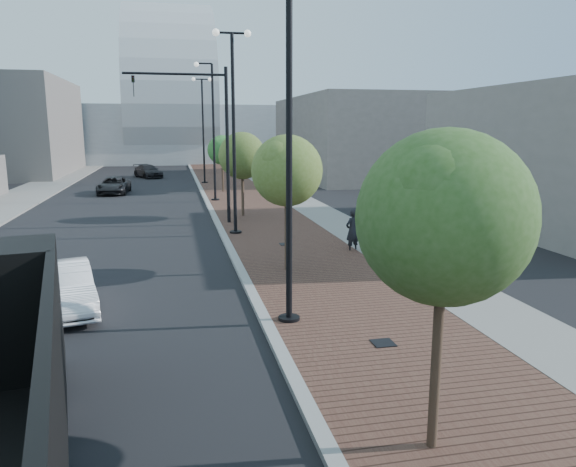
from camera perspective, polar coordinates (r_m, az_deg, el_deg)
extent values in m
cube|color=#4C2D23|center=(43.70, -4.49, 4.59)|extent=(7.00, 140.00, 0.12)
cube|color=slate|center=(44.14, -1.00, 4.70)|extent=(2.40, 140.00, 0.13)
cube|color=gray|center=(43.38, -9.09, 4.45)|extent=(0.30, 140.00, 0.14)
cube|color=slate|center=(44.65, -26.02, 3.64)|extent=(4.00, 140.00, 0.12)
cylinder|color=black|center=(10.71, -23.49, -14.64)|extent=(0.49, 1.12, 1.08)
cylinder|color=silver|center=(10.71, -23.49, -14.64)|extent=(0.44, 0.64, 0.59)
cylinder|color=black|center=(12.18, -23.42, -11.46)|extent=(0.49, 1.12, 1.08)
cylinder|color=silver|center=(12.18, -23.42, -11.46)|extent=(0.44, 0.64, 0.59)
cylinder|color=black|center=(8.94, -23.61, -20.05)|extent=(0.49, 1.12, 1.08)
cylinder|color=silver|center=(8.94, -23.61, -20.05)|extent=(0.44, 0.64, 0.59)
imported|color=white|center=(16.29, -22.50, -5.29)|extent=(2.33, 4.22, 1.32)
imported|color=black|center=(43.73, -17.91, 4.85)|extent=(2.37, 4.69, 1.27)
imported|color=black|center=(56.85, -14.55, 6.38)|extent=(3.41, 4.81, 1.29)
imported|color=black|center=(22.03, 6.81, 0.28)|extent=(0.78, 0.67, 1.81)
cylinder|color=black|center=(14.23, 0.11, -9.14)|extent=(0.56, 0.56, 0.20)
cylinder|color=black|center=(13.35, 0.12, 9.38)|extent=(0.16, 0.16, 9.00)
cylinder|color=black|center=(25.68, -5.55, 0.03)|extent=(0.56, 0.56, 0.20)
cylinder|color=black|center=(25.20, -5.74, 10.17)|extent=(0.16, 0.16, 9.00)
cylinder|color=black|center=(25.53, -5.95, 20.31)|extent=(1.40, 0.10, 0.10)
sphere|color=silver|center=(25.46, -7.62, 20.30)|extent=(0.32, 0.32, 0.32)
sphere|color=silver|center=(25.61, -4.29, 20.31)|extent=(0.32, 0.32, 0.32)
cylinder|color=black|center=(37.47, -7.67, 3.50)|extent=(0.56, 0.56, 0.20)
cylinder|color=black|center=(37.15, -7.85, 10.42)|extent=(0.16, 0.16, 9.00)
cylinder|color=black|center=(37.34, -8.85, 17.32)|extent=(1.00, 0.10, 0.10)
sphere|color=silver|center=(37.30, -9.64, 17.19)|extent=(0.32, 0.32, 0.32)
cylinder|color=black|center=(49.37, -8.78, 5.30)|extent=(0.56, 0.56, 0.20)
cylinder|color=black|center=(49.12, -8.94, 10.55)|extent=(0.16, 0.16, 9.00)
cylinder|color=black|center=(49.29, -9.10, 15.78)|extent=(1.40, 0.10, 0.10)
sphere|color=silver|center=(49.26, -9.94, 15.76)|extent=(0.32, 0.32, 0.32)
sphere|color=silver|center=(49.34, -8.26, 15.80)|extent=(0.32, 0.32, 0.32)
cylinder|color=black|center=(28.20, -6.41, 8.99)|extent=(0.18, 0.18, 8.00)
cylinder|color=black|center=(28.16, -11.85, 16.16)|extent=(5.00, 0.12, 0.12)
imported|color=black|center=(28.16, -16.01, 14.75)|extent=(0.16, 0.20, 1.00)
cylinder|color=#382619|center=(8.66, 15.45, -11.56)|extent=(0.16, 0.16, 3.50)
sphere|color=#2E511B|center=(8.11, 16.18, 1.63)|extent=(2.58, 2.58, 2.58)
sphere|color=#2E511B|center=(8.60, 17.51, 0.39)|extent=(1.80, 1.80, 1.80)
sphere|color=#2E511B|center=(7.66, 15.40, 3.78)|extent=(1.55, 1.55, 1.55)
cylinder|color=#382619|center=(18.74, -0.12, 0.82)|extent=(0.16, 0.16, 3.34)
sphere|color=#4B6422|center=(18.50, -0.13, 6.65)|extent=(2.45, 2.45, 2.45)
sphere|color=#4B6422|center=(18.90, 0.88, 6.02)|extent=(1.71, 1.71, 1.71)
sphere|color=#4B6422|center=(18.12, -0.87, 7.62)|extent=(1.47, 1.47, 1.47)
cylinder|color=#382619|center=(30.47, -4.82, 4.70)|extent=(0.16, 0.16, 3.25)
sphere|color=#465C1F|center=(30.32, -4.87, 8.19)|extent=(2.62, 2.62, 2.62)
sphere|color=#465C1F|center=(30.68, -4.19, 7.80)|extent=(1.83, 1.83, 1.83)
sphere|color=#465C1F|center=(29.97, -5.39, 8.77)|extent=(1.57, 1.57, 1.57)
cylinder|color=#382619|center=(42.36, -6.90, 6.36)|extent=(0.16, 0.16, 3.09)
sphere|color=#266522|center=(42.25, -6.96, 8.75)|extent=(2.26, 2.26, 2.26)
sphere|color=#266522|center=(42.59, -6.45, 8.48)|extent=(1.58, 1.58, 1.58)
sphere|color=#266522|center=(41.91, -7.35, 9.14)|extent=(1.36, 1.36, 1.36)
cube|color=#9FA5A9|center=(88.05, -12.13, 10.25)|extent=(50.00, 28.00, 8.00)
cube|color=#605A56|center=(56.09, 6.99, 10.03)|extent=(12.00, 22.00, 8.00)
cube|color=black|center=(12.93, 10.01, -11.30)|extent=(0.50, 0.50, 0.02)
cube|color=black|center=(23.05, -0.24, -1.12)|extent=(0.50, 0.50, 0.02)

